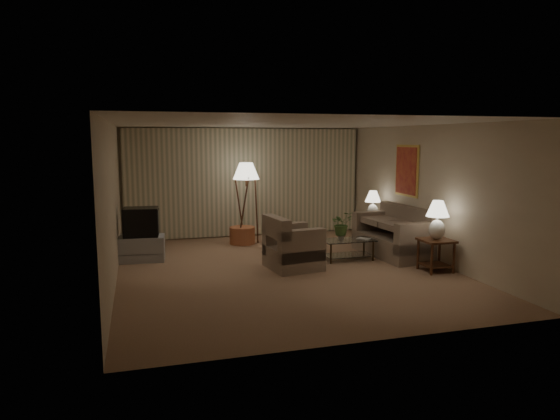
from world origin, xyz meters
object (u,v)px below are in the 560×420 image
(side_table_near, at_px, (436,249))
(floor_lamp, at_px, (246,201))
(coffee_table, at_px, (348,246))
(tv_cabinet, at_px, (142,248))
(table_lamp_far, at_px, (373,202))
(ottoman, at_px, (242,235))
(vase, at_px, (341,237))
(sofa, at_px, (393,236))
(table_lamp_near, at_px, (437,217))
(crt_tv, at_px, (141,222))
(side_table_far, at_px, (372,227))
(armchair, at_px, (293,248))

(side_table_near, bearing_deg, floor_lamp, 128.87)
(coffee_table, distance_m, tv_cabinet, 4.14)
(coffee_table, bearing_deg, table_lamp_far, 48.30)
(side_table_near, height_order, ottoman, side_table_near)
(vase, bearing_deg, sofa, 4.75)
(sofa, bearing_deg, coffee_table, -89.47)
(vase, bearing_deg, side_table_near, -42.74)
(table_lamp_near, relative_size, floor_lamp, 0.38)
(side_table_near, height_order, crt_tv, crt_tv)
(side_table_near, relative_size, floor_lamp, 0.32)
(sofa, height_order, vase, sofa)
(side_table_far, bearing_deg, side_table_near, -90.00)
(coffee_table, relative_size, ottoman, 1.77)
(tv_cabinet, bearing_deg, vase, -10.21)
(side_table_far, height_order, crt_tv, crt_tv)
(side_table_near, relative_size, side_table_far, 1.00)
(armchair, xyz_separation_m, table_lamp_far, (2.46, 1.67, 0.58))
(table_lamp_near, distance_m, vase, 1.92)
(tv_cabinet, bearing_deg, side_table_far, 8.43)
(floor_lamp, bearing_deg, coffee_table, -54.29)
(sofa, relative_size, side_table_near, 3.31)
(coffee_table, bearing_deg, side_table_near, -46.10)
(tv_cabinet, bearing_deg, crt_tv, 0.00)
(armchair, bearing_deg, ottoman, 3.04)
(ottoman, relative_size, vase, 4.16)
(sofa, relative_size, armchair, 1.68)
(sofa, distance_m, coffee_table, 1.07)
(tv_cabinet, bearing_deg, sofa, -5.52)
(vase, bearing_deg, table_lamp_far, 44.94)
(sofa, distance_m, armchair, 2.35)
(side_table_far, xyz_separation_m, table_lamp_far, (-0.00, 0.00, 0.59))
(ottoman, bearing_deg, table_lamp_far, -14.88)
(table_lamp_far, bearing_deg, coffee_table, -131.70)
(sofa, relative_size, tv_cabinet, 2.15)
(side_table_near, height_order, vase, side_table_near)
(floor_lamp, relative_size, ottoman, 3.17)
(side_table_near, xyz_separation_m, table_lamp_far, (-0.00, 2.60, 0.56))
(ottoman, bearing_deg, side_table_near, -49.03)
(armchair, bearing_deg, table_lamp_near, -118.53)
(armchair, distance_m, coffee_table, 1.30)
(side_table_near, bearing_deg, crt_tv, 155.91)
(table_lamp_far, height_order, vase, table_lamp_far)
(sofa, xyz_separation_m, side_table_near, (0.15, -1.35, 0.01))
(armchair, relative_size, tv_cabinet, 1.28)
(floor_lamp, bearing_deg, side_table_far, -17.47)
(coffee_table, distance_m, floor_lamp, 2.84)
(armchair, relative_size, table_lamp_far, 1.86)
(table_lamp_far, xyz_separation_m, coffee_table, (-1.20, -1.35, -0.70))
(side_table_near, bearing_deg, armchair, 159.35)
(tv_cabinet, relative_size, crt_tv, 1.30)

